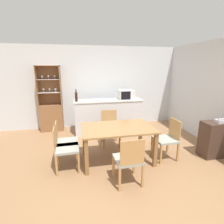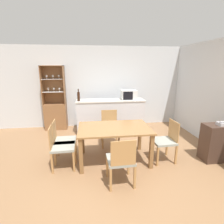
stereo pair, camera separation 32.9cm
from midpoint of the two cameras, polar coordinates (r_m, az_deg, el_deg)
The scene contains 14 objects.
ground_plane at distance 3.64m, azimuth -1.27°, elevation -17.39°, with size 18.00×18.00×0.00m, color #936B47.
wall_back at distance 5.73m, azimuth -6.21°, elevation 8.03°, with size 6.80×0.06×2.55m.
kitchen_counter at distance 5.24m, azimuth -3.01°, elevation -1.30°, with size 1.99×0.55×0.98m.
display_cabinet at distance 5.70m, azimuth -20.71°, elevation -0.04°, with size 0.67×0.37×1.96m.
dining_table at distance 3.60m, azimuth -0.86°, elevation -6.56°, with size 1.45×0.93×0.73m.
dining_chair_head_near at distance 2.98m, azimuth 2.21°, elevation -15.39°, with size 0.45×0.45×0.86m.
dining_chair_head_far at distance 4.40m, azimuth -2.81°, elevation -5.14°, with size 0.44×0.44×0.86m.
dining_chair_side_left_near at distance 3.51m, azimuth -17.91°, elevation -11.19°, with size 0.45×0.45×0.86m.
dining_chair_side_left_far at distance 3.77m, azimuth -17.49°, elevation -9.36°, with size 0.44×0.44×0.86m.
dining_chair_side_right_near at distance 3.88m, azimuth 15.26°, elevation -8.47°, with size 0.45×0.45×0.86m.
microwave at distance 5.22m, azimuth 2.85°, elevation 5.70°, with size 0.44×0.35×0.28m.
wine_bottle at distance 4.98m, azimuth -13.45°, elevation 4.88°, with size 0.07×0.07×0.34m.
side_cabinet at distance 4.40m, azimuth 28.94°, elevation -7.75°, with size 0.63×0.36×0.78m.
telephone at distance 4.25m, azimuth 30.20°, elevation -2.56°, with size 0.23×0.15×0.10m.
Camera 1 is at (-0.72, -3.01, 1.94)m, focal length 28.00 mm.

